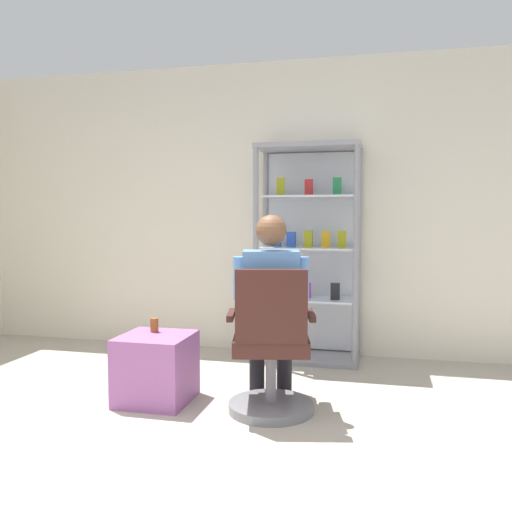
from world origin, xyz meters
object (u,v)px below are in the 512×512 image
Objects in this scene: display_cabinet_main at (309,252)px; storage_crate at (156,368)px; seated_shopkeeper at (271,301)px; tea_glass at (154,325)px; office_chair at (271,355)px.

storage_crate is at bearing -122.39° from display_cabinet_main.
tea_glass is at bearing -179.49° from seated_shopkeeper.
display_cabinet_main reaches higher than tea_glass.
office_chair is 2.03× the size of storage_crate.
display_cabinet_main is 1.47× the size of seated_shopkeeper.
office_chair is 0.90m from tea_glass.
storage_crate is at bearing 175.82° from office_chair.
tea_glass is (-0.05, 0.09, 0.28)m from storage_crate.
seated_shopkeeper reaches higher than tea_glass.
seated_shopkeeper reaches higher than office_chair.
office_chair is at bearing -77.82° from seated_shopkeeper.
office_chair is 0.36m from seated_shopkeeper.
seated_shopkeeper is at bearing 7.18° from storage_crate.
seated_shopkeeper is 2.72× the size of storage_crate.
display_cabinet_main reaches higher than seated_shopkeeper.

